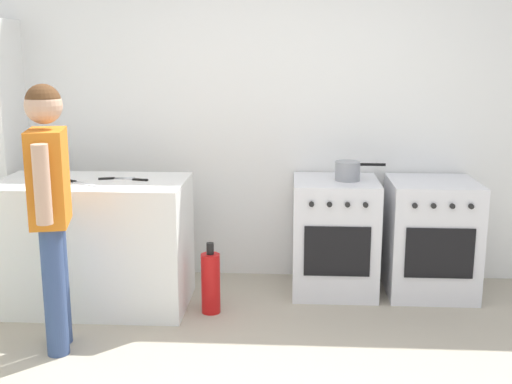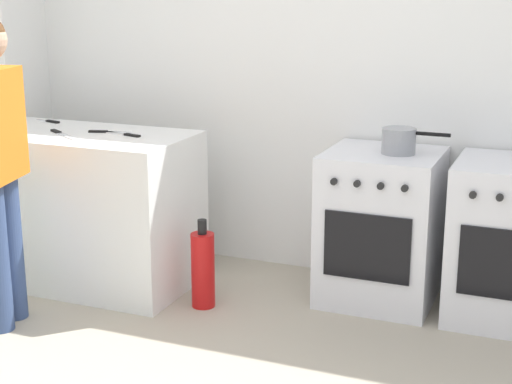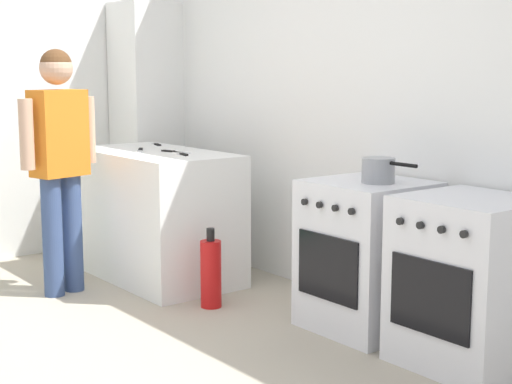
{
  "view_description": "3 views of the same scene",
  "coord_description": "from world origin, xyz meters",
  "px_view_note": "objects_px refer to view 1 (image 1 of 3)",
  "views": [
    {
      "loc": [
        0.04,
        -3.03,
        1.77
      ],
      "look_at": [
        -0.2,
        0.89,
        0.9
      ],
      "focal_mm": 45.0,
      "sensor_mm": 36.0,
      "label": 1
    },
    {
      "loc": [
        1.29,
        -2.53,
        1.73
      ],
      "look_at": [
        -0.08,
        0.81,
        0.77
      ],
      "focal_mm": 55.0,
      "sensor_mm": 36.0,
      "label": 2
    },
    {
      "loc": [
        3.39,
        -1.56,
        1.47
      ],
      "look_at": [
        0.28,
        0.84,
        0.85
      ],
      "focal_mm": 55.0,
      "sensor_mm": 36.0,
      "label": 3
    }
  ],
  "objects_px": {
    "knife_utility": "(115,178)",
    "pot": "(348,171)",
    "knife_chef": "(129,179)",
    "knife_paring": "(49,173)",
    "oven_right": "(431,237)",
    "knife_bread": "(80,183)",
    "person": "(50,197)",
    "oven_left": "(335,236)",
    "fire_extinguisher": "(211,282)"
  },
  "relations": [
    {
      "from": "pot",
      "to": "person",
      "type": "height_order",
      "value": "person"
    },
    {
      "from": "oven_left",
      "to": "pot",
      "type": "xyz_separation_m",
      "value": [
        0.08,
        -0.01,
        0.49
      ]
    },
    {
      "from": "oven_left",
      "to": "oven_right",
      "type": "xyz_separation_m",
      "value": [
        0.71,
        0.0,
        0.0
      ]
    },
    {
      "from": "pot",
      "to": "knife_bread",
      "type": "bearing_deg",
      "value": -165.87
    },
    {
      "from": "knife_bread",
      "to": "knife_paring",
      "type": "distance_m",
      "value": 0.48
    },
    {
      "from": "knife_chef",
      "to": "knife_paring",
      "type": "relative_size",
      "value": 1.48
    },
    {
      "from": "pot",
      "to": "knife_utility",
      "type": "bearing_deg",
      "value": -169.67
    },
    {
      "from": "oven_right",
      "to": "knife_paring",
      "type": "bearing_deg",
      "value": -177.21
    },
    {
      "from": "knife_bread",
      "to": "person",
      "type": "xyz_separation_m",
      "value": [
        0.03,
        -0.6,
        0.04
      ]
    },
    {
      "from": "oven_right",
      "to": "knife_chef",
      "type": "relative_size",
      "value": 2.75
    },
    {
      "from": "pot",
      "to": "knife_chef",
      "type": "bearing_deg",
      "value": -168.19
    },
    {
      "from": "knife_bread",
      "to": "knife_utility",
      "type": "distance_m",
      "value": 0.25
    },
    {
      "from": "pot",
      "to": "person",
      "type": "xyz_separation_m",
      "value": [
        -1.8,
        -1.06,
        0.03
      ]
    },
    {
      "from": "oven_right",
      "to": "pot",
      "type": "relative_size",
      "value": 2.35
    },
    {
      "from": "knife_bread",
      "to": "knife_chef",
      "type": "relative_size",
      "value": 1.01
    },
    {
      "from": "pot",
      "to": "fire_extinguisher",
      "type": "relative_size",
      "value": 0.72
    },
    {
      "from": "oven_right",
      "to": "person",
      "type": "height_order",
      "value": "person"
    },
    {
      "from": "knife_utility",
      "to": "person",
      "type": "relative_size",
      "value": 0.16
    },
    {
      "from": "knife_chef",
      "to": "person",
      "type": "relative_size",
      "value": 0.19
    },
    {
      "from": "knife_bread",
      "to": "person",
      "type": "distance_m",
      "value": 0.6
    },
    {
      "from": "oven_left",
      "to": "knife_paring",
      "type": "height_order",
      "value": "knife_paring"
    },
    {
      "from": "knife_chef",
      "to": "oven_left",
      "type": "bearing_deg",
      "value": 12.87
    },
    {
      "from": "oven_left",
      "to": "oven_right",
      "type": "height_order",
      "value": "same"
    },
    {
      "from": "oven_right",
      "to": "knife_chef",
      "type": "distance_m",
      "value": 2.23
    },
    {
      "from": "oven_left",
      "to": "fire_extinguisher",
      "type": "xyz_separation_m",
      "value": [
        -0.87,
        -0.48,
        -0.21
      ]
    },
    {
      "from": "oven_left",
      "to": "knife_utility",
      "type": "relative_size",
      "value": 3.42
    },
    {
      "from": "fire_extinguisher",
      "to": "oven_left",
      "type": "bearing_deg",
      "value": 28.78
    },
    {
      "from": "oven_left",
      "to": "knife_chef",
      "type": "height_order",
      "value": "knife_chef"
    },
    {
      "from": "knife_utility",
      "to": "pot",
      "type": "bearing_deg",
      "value": 10.33
    },
    {
      "from": "oven_left",
      "to": "knife_bread",
      "type": "bearing_deg",
      "value": -164.9
    },
    {
      "from": "knife_paring",
      "to": "fire_extinguisher",
      "type": "height_order",
      "value": "knife_paring"
    },
    {
      "from": "knife_chef",
      "to": "pot",
      "type": "bearing_deg",
      "value": 11.81
    },
    {
      "from": "knife_bread",
      "to": "knife_paring",
      "type": "height_order",
      "value": "same"
    },
    {
      "from": "knife_utility",
      "to": "knife_bread",
      "type": "bearing_deg",
      "value": -140.22
    },
    {
      "from": "knife_paring",
      "to": "knife_utility",
      "type": "bearing_deg",
      "value": -17.83
    },
    {
      "from": "fire_extinguisher",
      "to": "knife_utility",
      "type": "bearing_deg",
      "value": 165.98
    },
    {
      "from": "knife_utility",
      "to": "knife_chef",
      "type": "distance_m",
      "value": 0.11
    },
    {
      "from": "person",
      "to": "oven_left",
      "type": "bearing_deg",
      "value": 31.94
    },
    {
      "from": "oven_left",
      "to": "knife_chef",
      "type": "bearing_deg",
      "value": -167.13
    },
    {
      "from": "pot",
      "to": "knife_paring",
      "type": "bearing_deg",
      "value": -176.69
    },
    {
      "from": "knife_chef",
      "to": "knife_paring",
      "type": "distance_m",
      "value": 0.67
    },
    {
      "from": "pot",
      "to": "knife_bread",
      "type": "distance_m",
      "value": 1.89
    },
    {
      "from": "oven_right",
      "to": "fire_extinguisher",
      "type": "distance_m",
      "value": 1.66
    },
    {
      "from": "person",
      "to": "fire_extinguisher",
      "type": "bearing_deg",
      "value": 34.96
    },
    {
      "from": "pot",
      "to": "fire_extinguisher",
      "type": "distance_m",
      "value": 1.27
    },
    {
      "from": "knife_chef",
      "to": "person",
      "type": "bearing_deg",
      "value": -110.19
    },
    {
      "from": "oven_right",
      "to": "knife_utility",
      "type": "relative_size",
      "value": 3.42
    },
    {
      "from": "fire_extinguisher",
      "to": "person",
      "type": "bearing_deg",
      "value": -145.04
    },
    {
      "from": "knife_utility",
      "to": "knife_chef",
      "type": "xyz_separation_m",
      "value": [
        0.1,
        -0.02,
        -0.0
      ]
    },
    {
      "from": "knife_chef",
      "to": "knife_bread",
      "type": "bearing_deg",
      "value": -154.81
    }
  ]
}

